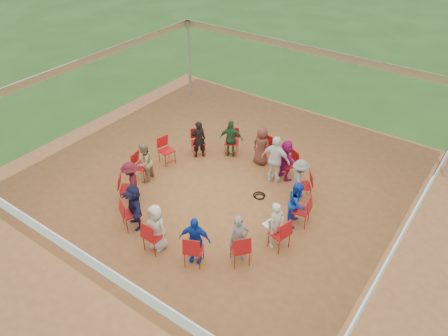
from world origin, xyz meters
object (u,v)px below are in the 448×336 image
Objects in this scene: chair_2 at (303,186)px; person_seated_5 at (231,139)px; chair_9 at (128,189)px; chair_10 at (131,213)px; cable_coil at (259,196)px; person_seated_4 at (262,146)px; person_seated_11 at (195,240)px; chair_6 at (198,143)px; person_seated_3 at (286,160)px; laptop at (272,223)px; chair_1 at (301,210)px; chair_3 at (289,164)px; standing_person at (276,160)px; person_seated_2 at (300,180)px; chair_12 at (194,249)px; person_seated_10 at (157,227)px; person_seated_7 at (144,162)px; chair_7 at (167,151)px; person_seated_6 at (199,139)px; person_seated_12 at (239,239)px; chair_4 at (263,150)px; person_seated_9 at (134,206)px; chair_13 at (240,248)px; person_seated_8 at (131,183)px; person_seated_1 at (297,203)px; chair_5 at (232,142)px; chair_11 at (154,236)px; chair_8 at (141,167)px.

chair_2 is 2.98m from person_seated_5.
chair_9 is 1.00× the size of chair_10.
person_seated_5 is at bearing 127.42° from chair_9.
person_seated_4 is at bearing 120.41° from cable_coil.
person_seated_5 and person_seated_11 have the same top height.
chair_6 is at bearing 22.73° from person_seated_4.
laptop is at bearing 138.88° from person_seated_3.
chair_3 is (-1.28, 1.69, 0.00)m from chair_1.
person_seated_2 is at bearing 155.17° from standing_person.
chair_3 is 2.30× the size of laptop.
chair_12 is (2.88, -3.80, 0.00)m from chair_6.
person_seated_7 is at bearing 141.43° from person_seated_10.
chair_7 is 3.33m from cable_coil.
person_seated_5 reaches higher than chair_7.
person_seated_6 is at bearing 25.71° from person_seated_4.
laptop is (3.06, -2.65, -0.04)m from person_seated_5.
laptop is (0.32, 0.96, -0.04)m from person_seated_12.
cable_coil is at bearing 121.54° from person_seated_5.
chair_2 is at bearing 154.29° from chair_4.
person_seated_4 is (-1.80, 0.92, 0.00)m from person_seated_2.
person_seated_10 is at bearing 19.14° from chair_10.
person_seated_9 is at bearing 64.29° from person_seated_5.
person_seated_12 is (-0.09, 0.08, 0.20)m from chair_13.
person_seated_9 reaches higher than chair_9.
chair_9 is 0.70× the size of person_seated_10.
chair_13 is at bearing 50.28° from person_seated_8.
standing_person is (2.84, 3.21, 0.32)m from chair_9.
person_seated_6 is (-3.73, 0.01, 0.20)m from chair_2.
person_seated_3 reaches higher than chair_12.
chair_7 is at bearing -175.82° from cable_coil.
chair_6 is at bearing 157.27° from person_seated_7.
person_seated_6 is 2.90m from person_seated_8.
chair_13 is at bearing 77.14° from chair_7.
person_seated_3 and person_seated_4 have the same top height.
chair_2 is at bearing 173.43° from person_seated_3.
standing_person is at bearing 92.42° from cable_coil.
standing_person is (-0.12, 3.96, 0.32)m from chair_12.
chair_1 is 0.23m from person_seated_1.
chair_6 is at bearing 165.43° from cable_coil.
chair_5 is at bearing 90.00° from person_seated_11.
chair_9 is 0.70× the size of person_seated_1.
chair_2 is 1.00× the size of chair_11.
person_seated_6 reaches higher than chair_9.
chair_12 is 2.04× the size of cable_coil.
chair_10 is 0.70× the size of person_seated_6.
chair_12 is at bearing 76.81° from person_seated_6.
person_seated_6 is (-1.73, 3.94, 0.20)m from chair_11.
chair_8 is at bearing 141.43° from chair_11.
chair_5 is 0.70× the size of person_seated_3.
person_seated_6 is at bearing 154.29° from person_seated_7.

